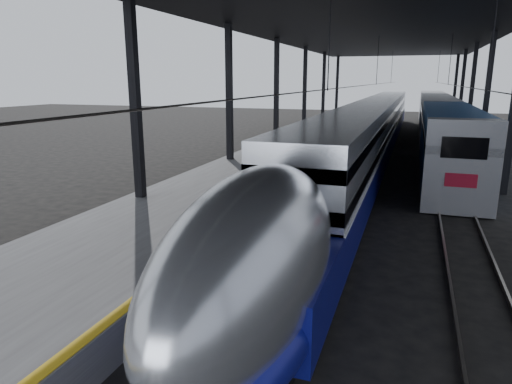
% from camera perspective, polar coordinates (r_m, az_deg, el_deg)
% --- Properties ---
extents(ground, '(160.00, 160.00, 0.00)m').
position_cam_1_polar(ground, '(13.50, -4.51, -11.76)').
color(ground, black).
rests_on(ground, ground).
extents(platform, '(6.00, 80.00, 1.00)m').
position_cam_1_polar(platform, '(32.68, 3.85, 4.47)').
color(platform, '#4C4C4F').
rests_on(platform, ground).
extents(yellow_strip, '(0.30, 80.00, 0.01)m').
position_cam_1_polar(yellow_strip, '(32.00, 8.73, 5.05)').
color(yellow_strip, gold).
rests_on(yellow_strip, platform).
extents(rails, '(6.52, 80.00, 0.16)m').
position_cam_1_polar(rails, '(31.65, 17.96, 2.74)').
color(rails, slate).
rests_on(rails, ground).
extents(canopy, '(18.00, 75.00, 9.47)m').
position_cam_1_polar(canopy, '(31.44, 14.24, 19.48)').
color(canopy, black).
rests_on(canopy, ground).
extents(tgv_train, '(2.94, 65.20, 4.22)m').
position_cam_1_polar(tgv_train, '(36.25, 14.43, 7.34)').
color(tgv_train, '#B9BBC0').
rests_on(tgv_train, ground).
extents(second_train, '(3.05, 56.05, 4.20)m').
position_cam_1_polar(second_train, '(48.25, 21.71, 8.52)').
color(second_train, navy).
rests_on(second_train, ground).
extents(child, '(0.37, 0.29, 0.92)m').
position_cam_1_polar(child, '(12.98, -9.59, -6.01)').
color(child, '#4F311A').
rests_on(child, platform).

